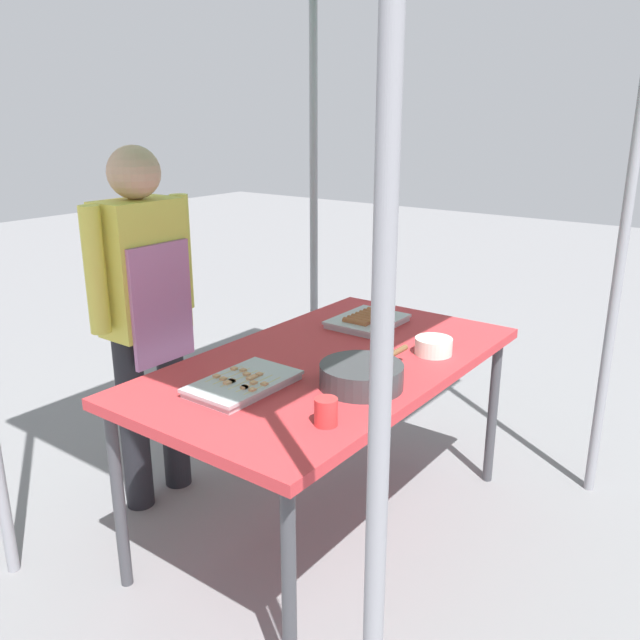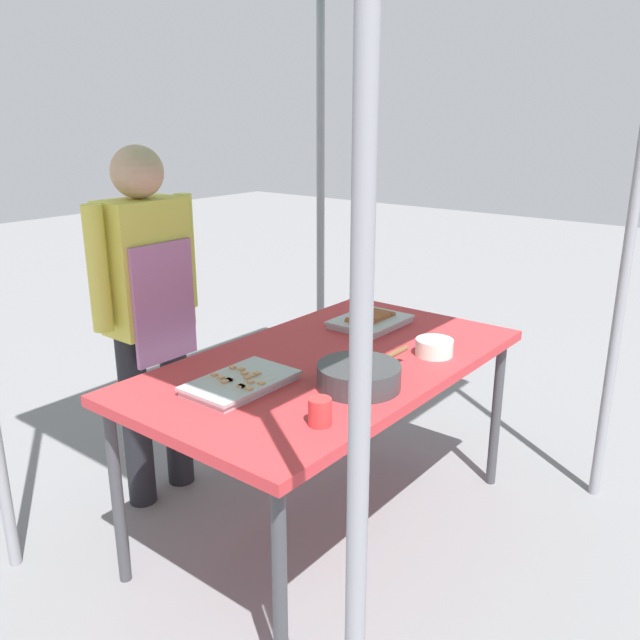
# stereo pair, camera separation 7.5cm
# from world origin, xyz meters

# --- Properties ---
(ground_plane) EXTENTS (18.00, 18.00, 0.00)m
(ground_plane) POSITION_xyz_m (0.00, 0.00, 0.00)
(ground_plane) COLOR slate
(stall_table) EXTENTS (1.60, 0.90, 0.75)m
(stall_table) POSITION_xyz_m (0.00, 0.00, 0.70)
(stall_table) COLOR #C63338
(stall_table) RESTS_ON ground
(tray_grilled_sausages) EXTENTS (0.34, 0.26, 0.05)m
(tray_grilled_sausages) POSITION_xyz_m (0.45, 0.12, 0.77)
(tray_grilled_sausages) COLOR #ADADB2
(tray_grilled_sausages) RESTS_ON stall_table
(tray_meat_skewers) EXTENTS (0.38, 0.24, 0.04)m
(tray_meat_skewers) POSITION_xyz_m (-0.41, 0.08, 0.77)
(tray_meat_skewers) COLOR #ADADB2
(tray_meat_skewers) RESTS_ON stall_table
(cooking_wok) EXTENTS (0.45, 0.29, 0.08)m
(cooking_wok) POSITION_xyz_m (-0.16, -0.25, 0.80)
(cooking_wok) COLOR #38383A
(cooking_wok) RESTS_ON stall_table
(condiment_bowl) EXTENTS (0.15, 0.15, 0.07)m
(condiment_bowl) POSITION_xyz_m (0.29, -0.29, 0.78)
(condiment_bowl) COLOR silver
(condiment_bowl) RESTS_ON stall_table
(drink_cup_near_edge) EXTENTS (0.07, 0.07, 0.09)m
(drink_cup_near_edge) POSITION_xyz_m (-0.47, -0.32, 0.79)
(drink_cup_near_edge) COLOR red
(drink_cup_near_edge) RESTS_ON stall_table
(vendor_woman) EXTENTS (0.52, 0.23, 1.55)m
(vendor_woman) POSITION_xyz_m (-0.26, 0.76, 0.91)
(vendor_woman) COLOR black
(vendor_woman) RESTS_ON ground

